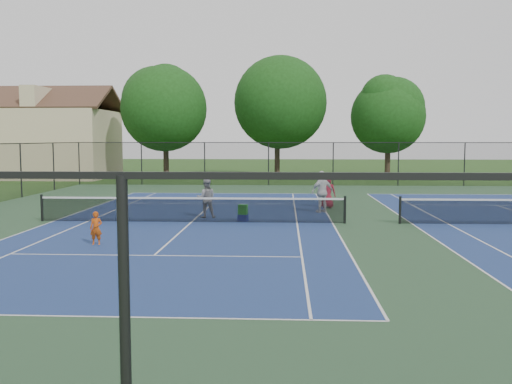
{
  "coord_description": "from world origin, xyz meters",
  "views": [
    {
      "loc": [
        -3.37,
        -21.88,
        3.25
      ],
      "look_at": [
        -4.42,
        -1.0,
        1.3
      ],
      "focal_mm": 40.0,
      "sensor_mm": 36.0,
      "label": 1
    }
  ],
  "objects_px": {
    "tree_back_a": "(165,104)",
    "ball_crate": "(243,218)",
    "tree_back_c": "(389,111)",
    "clapboard_house": "(50,141)",
    "ball_hopper": "(243,210)",
    "child_player": "(96,228)",
    "bystander_c": "(327,192)",
    "instructor": "(206,198)",
    "tree_back_b": "(277,99)",
    "bystander_a": "(322,192)"
  },
  "relations": [
    {
      "from": "tree_back_a",
      "to": "ball_crate",
      "type": "xyz_separation_m",
      "value": [
        7.99,
        -23.6,
        -5.9
      ]
    },
    {
      "from": "tree_back_a",
      "to": "tree_back_c",
      "type": "bearing_deg",
      "value": 3.18
    },
    {
      "from": "clapboard_house",
      "to": "ball_hopper",
      "type": "height_order",
      "value": "clapboard_house"
    },
    {
      "from": "tree_back_a",
      "to": "child_player",
      "type": "xyz_separation_m",
      "value": [
        3.85,
        -28.84,
        -5.52
      ]
    },
    {
      "from": "tree_back_c",
      "to": "bystander_c",
      "type": "height_order",
      "value": "tree_back_c"
    },
    {
      "from": "tree_back_a",
      "to": "instructor",
      "type": "height_order",
      "value": "tree_back_a"
    },
    {
      "from": "tree_back_a",
      "to": "tree_back_b",
      "type": "height_order",
      "value": "tree_back_b"
    },
    {
      "from": "ball_crate",
      "to": "tree_back_c",
      "type": "bearing_deg",
      "value": 67.85
    },
    {
      "from": "instructor",
      "to": "tree_back_c",
      "type": "bearing_deg",
      "value": -123.97
    },
    {
      "from": "tree_back_b",
      "to": "instructor",
      "type": "xyz_separation_m",
      "value": [
        -2.6,
        -24.68,
        -5.78
      ]
    },
    {
      "from": "child_player",
      "to": "bystander_c",
      "type": "height_order",
      "value": "bystander_c"
    },
    {
      "from": "tree_back_c",
      "to": "bystander_a",
      "type": "xyz_separation_m",
      "value": [
        -6.71,
        -21.79,
        -4.55
      ]
    },
    {
      "from": "ball_crate",
      "to": "bystander_c",
      "type": "bearing_deg",
      "value": 51.05
    },
    {
      "from": "instructor",
      "to": "ball_hopper",
      "type": "bearing_deg",
      "value": 142.06
    },
    {
      "from": "tree_back_a",
      "to": "ball_crate",
      "type": "relative_size",
      "value": 24.46
    },
    {
      "from": "tree_back_b",
      "to": "clapboard_house",
      "type": "height_order",
      "value": "tree_back_b"
    },
    {
      "from": "clapboard_house",
      "to": "tree_back_a",
      "type": "bearing_deg",
      "value": -5.71
    },
    {
      "from": "ball_crate",
      "to": "tree_back_b",
      "type": "bearing_deg",
      "value": 87.74
    },
    {
      "from": "instructor",
      "to": "ball_crate",
      "type": "relative_size",
      "value": 4.35
    },
    {
      "from": "tree_back_a",
      "to": "ball_hopper",
      "type": "relative_size",
      "value": 23.93
    },
    {
      "from": "tree_back_b",
      "to": "tree_back_c",
      "type": "xyz_separation_m",
      "value": [
        9.0,
        -1.0,
        -1.11
      ]
    },
    {
      "from": "tree_back_a",
      "to": "tree_back_b",
      "type": "xyz_separation_m",
      "value": [
        9.0,
        2.0,
        0.56
      ]
    },
    {
      "from": "ball_crate",
      "to": "clapboard_house",
      "type": "bearing_deg",
      "value": 126.18
    },
    {
      "from": "tree_back_b",
      "to": "ball_hopper",
      "type": "relative_size",
      "value": 26.22
    },
    {
      "from": "clapboard_house",
      "to": "bystander_c",
      "type": "distance_m",
      "value": 29.61
    },
    {
      "from": "instructor",
      "to": "tree_back_b",
      "type": "bearing_deg",
      "value": -103.88
    },
    {
      "from": "ball_crate",
      "to": "ball_hopper",
      "type": "distance_m",
      "value": 0.33
    },
    {
      "from": "child_player",
      "to": "ball_crate",
      "type": "distance_m",
      "value": 6.69
    },
    {
      "from": "tree_back_c",
      "to": "ball_crate",
      "type": "distance_m",
      "value": 27.09
    },
    {
      "from": "clapboard_house",
      "to": "instructor",
      "type": "bearing_deg",
      "value": -55.29
    },
    {
      "from": "child_player",
      "to": "ball_crate",
      "type": "height_order",
      "value": "child_player"
    },
    {
      "from": "tree_back_a",
      "to": "bystander_c",
      "type": "distance_m",
      "value": 22.96
    },
    {
      "from": "tree_back_b",
      "to": "bystander_a",
      "type": "relative_size",
      "value": 5.41
    },
    {
      "from": "ball_hopper",
      "to": "ball_crate",
      "type": "bearing_deg",
      "value": 0.0
    },
    {
      "from": "instructor",
      "to": "ball_crate",
      "type": "distance_m",
      "value": 1.95
    },
    {
      "from": "clapboard_house",
      "to": "bystander_c",
      "type": "xyz_separation_m",
      "value": [
        21.65,
        -20.07,
        -2.31
      ]
    },
    {
      "from": "tree_back_c",
      "to": "bystander_a",
      "type": "relative_size",
      "value": 4.53
    },
    {
      "from": "clapboard_house",
      "to": "ball_crate",
      "type": "bearing_deg",
      "value": -53.82
    },
    {
      "from": "ball_hopper",
      "to": "tree_back_b",
      "type": "bearing_deg",
      "value": 87.74
    },
    {
      "from": "bystander_a",
      "to": "tree_back_a",
      "type": "bearing_deg",
      "value": -91.67
    },
    {
      "from": "tree_back_a",
      "to": "bystander_a",
      "type": "relative_size",
      "value": 4.93
    },
    {
      "from": "bystander_a",
      "to": "bystander_c",
      "type": "height_order",
      "value": "bystander_a"
    },
    {
      "from": "clapboard_house",
      "to": "bystander_c",
      "type": "relative_size",
      "value": 6.91
    },
    {
      "from": "child_player",
      "to": "ball_hopper",
      "type": "distance_m",
      "value": 6.68
    },
    {
      "from": "child_player",
      "to": "bystander_c",
      "type": "distance_m",
      "value": 12.5
    },
    {
      "from": "tree_back_a",
      "to": "bystander_c",
      "type": "height_order",
      "value": "tree_back_a"
    },
    {
      "from": "bystander_a",
      "to": "instructor",
      "type": "bearing_deg",
      "value": -9.0
    },
    {
      "from": "bystander_a",
      "to": "bystander_c",
      "type": "xyz_separation_m",
      "value": [
        0.36,
        1.72,
        -0.15
      ]
    },
    {
      "from": "tree_back_c",
      "to": "clapboard_house",
      "type": "xyz_separation_m",
      "value": [
        -28.0,
        -0.0,
        -2.39
      ]
    },
    {
      "from": "tree_back_c",
      "to": "instructor",
      "type": "xyz_separation_m",
      "value": [
        -11.6,
        -23.68,
        -4.67
      ]
    }
  ]
}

